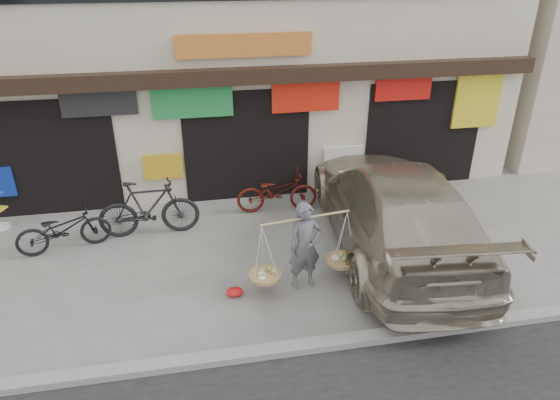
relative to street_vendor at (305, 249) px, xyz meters
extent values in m
plane|color=gray|center=(-0.54, 0.37, -0.78)|extent=(70.00, 70.00, 0.00)
cube|color=gray|center=(-0.54, -1.63, -0.72)|extent=(70.00, 0.25, 0.12)
cube|color=beige|center=(-0.54, 6.87, 2.72)|extent=(14.00, 6.00, 7.00)
cube|color=black|center=(-0.54, 3.72, 2.27)|extent=(14.00, 0.35, 0.35)
cube|color=black|center=(-5.04, 4.12, 0.57)|extent=(3.00, 0.60, 2.70)
cube|color=black|center=(-0.54, 4.12, 0.57)|extent=(3.00, 0.60, 2.70)
cube|color=black|center=(3.96, 4.12, 0.57)|extent=(3.00, 0.60, 2.70)
cube|color=black|center=(-3.74, 3.79, 1.82)|extent=(1.60, 0.08, 0.60)
cube|color=#259043|center=(-1.74, 3.79, 1.72)|extent=(1.80, 0.08, 0.70)
cube|color=red|center=(0.86, 3.79, 1.72)|extent=(1.60, 0.08, 0.70)
cube|color=red|center=(3.26, 3.79, 1.82)|extent=(1.40, 0.08, 0.60)
cube|color=yellow|center=(5.26, 3.79, 1.42)|extent=(1.20, 0.08, 1.40)
cube|color=gold|center=(-2.54, 3.79, 0.22)|extent=(0.90, 0.08, 0.60)
cube|color=white|center=(1.86, 3.79, 0.12)|extent=(1.00, 0.08, 0.60)
cube|color=orange|center=(-0.54, 3.79, 2.92)|extent=(3.00, 0.08, 0.50)
imported|color=slate|center=(0.00, 0.00, 0.06)|extent=(0.67, 0.49, 1.68)
cylinder|color=tan|center=(0.00, 0.00, 0.64)|extent=(1.64, 0.28, 0.04)
cylinder|color=tan|center=(-0.74, -0.11, -0.40)|extent=(0.56, 0.56, 0.07)
ellipsoid|color=#A5BF66|center=(-0.74, -0.11, -0.34)|extent=(0.39, 0.39, 0.10)
cylinder|color=tan|center=(0.74, 0.11, -0.40)|extent=(0.56, 0.56, 0.07)
ellipsoid|color=#A5BF66|center=(0.74, 0.11, -0.34)|extent=(0.39, 0.39, 0.10)
imported|color=black|center=(-4.54, 2.10, -0.30)|extent=(1.93, 1.05, 0.96)
imported|color=black|center=(-2.84, 2.41, -0.14)|extent=(2.12, 0.62, 1.27)
imported|color=#4F130D|center=(0.04, 3.00, -0.28)|extent=(1.91, 0.74, 0.99)
imported|color=#B6AB93|center=(2.10, 1.05, 0.12)|extent=(3.08, 6.42, 1.80)
cube|color=black|center=(2.36, 3.99, -0.23)|extent=(1.70, 0.25, 0.45)
cube|color=silver|center=(2.37, 4.06, -0.33)|extent=(0.45, 0.06, 0.12)
cylinder|color=silver|center=(-6.18, 3.32, -0.76)|extent=(0.41, 0.41, 0.04)
ellipsoid|color=red|center=(-1.29, -0.07, -0.71)|extent=(0.31, 0.25, 0.14)
camera|label=1|loc=(-1.82, -7.33, 4.78)|focal=32.00mm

